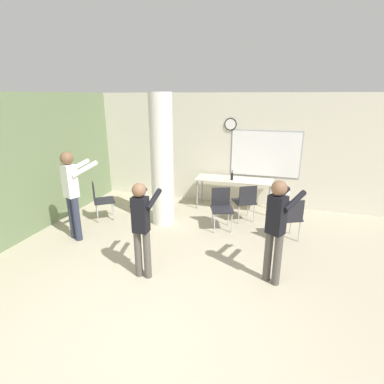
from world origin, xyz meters
The scene contains 13 objects.
ground_plane centered at (0.00, 0.00, 0.00)m, with size 24.00×24.00×0.00m, color #ADA389.
wall_left_accent centered at (-3.50, 2.50, 1.40)m, with size 0.12×7.00×2.80m.
wall_back centered at (0.02, 5.06, 1.40)m, with size 8.00×0.15×2.80m.
support_pillar centered at (-1.09, 3.28, 1.40)m, with size 0.48×0.48×2.80m.
folding_table centered at (0.27, 4.56, 0.72)m, with size 1.87×0.62×0.77m.
bottle_on_table centered at (0.23, 4.49, 0.86)m, with size 0.06×0.06×0.23m.
chair_table_right centered at (0.64, 3.84, 0.51)m, with size 0.60×0.60×0.87m.
chair_table_front centered at (0.20, 3.34, 0.51)m, with size 0.56×0.56×0.87m.
chair_mid_room centered at (1.57, 3.15, 0.51)m, with size 0.58×0.58×0.87m.
chair_by_left_wall centered at (-2.52, 3.03, 0.51)m, with size 0.62×0.62×0.87m.
person_playing_side centered at (1.32, 1.64, 0.95)m, with size 0.56×0.67×1.62m.
person_watching_back centered at (-2.46, 2.06, 1.03)m, with size 0.57×0.71×1.75m.
person_playing_front centered at (-0.63, 1.23, 0.91)m, with size 0.33×0.61×1.54m.
Camera 1 is at (1.25, -2.52, 2.74)m, focal length 28.00 mm.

